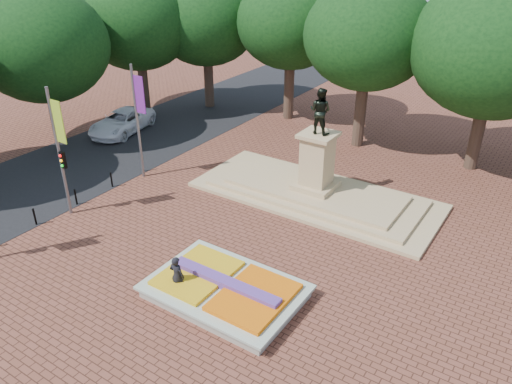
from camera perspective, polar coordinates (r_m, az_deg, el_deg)
The scene contains 10 objects.
ground at distance 23.16m, azimuth -2.54°, elevation -8.36°, with size 90.00×90.00×0.00m, color brown.
asphalt_street at distance 35.66m, azimuth -17.61°, elevation 3.90°, with size 9.00×90.00×0.02m, color black.
flower_bed at distance 21.17m, azimuth -3.48°, elevation -11.09°, with size 6.30×4.30×0.91m.
monument at distance 28.59m, azimuth 6.83°, elevation 1.03°, with size 14.00×6.00×6.40m.
tree_row_back at distance 34.89m, azimuth 18.79°, elevation 14.80°, with size 44.80×8.80×10.43m.
tree_row_street at distance 37.16m, azimuth -24.08°, elevation 14.17°, with size 8.40×25.40×9.98m.
banner_poles at distance 27.11m, azimuth -22.03°, elevation 4.53°, with size 0.88×11.17×7.00m.
bollard_row at distance 28.86m, azimuth -21.91°, elevation -1.47°, with size 0.12×13.12×0.98m.
van at distance 39.34m, azimuth -15.09°, elevation 7.75°, with size 2.74×5.94×1.65m, color white.
pedestrian at distance 21.22m, azimuth -9.01°, elevation -9.44°, with size 0.68×0.45×1.86m, color black.
Camera 1 is at (11.17, -15.04, 13.62)m, focal length 35.00 mm.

